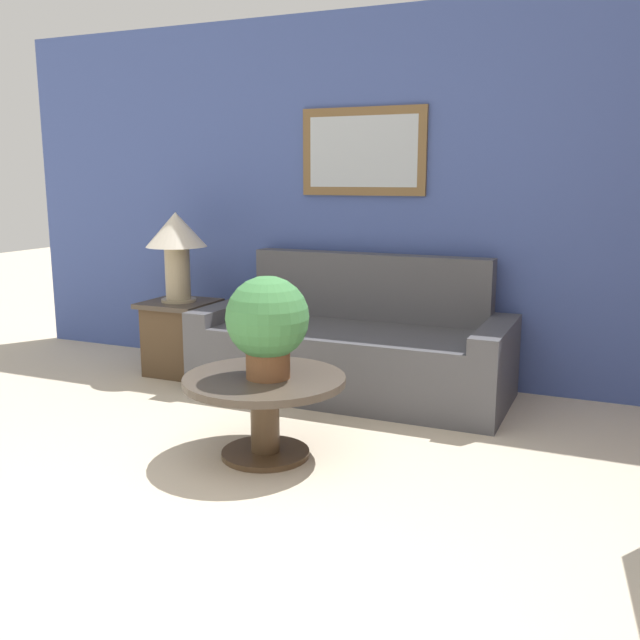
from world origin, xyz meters
TOP-DOWN VIEW (x-y plane):
  - wall_back at (-0.01, 3.25)m, footprint 7.07×0.09m
  - couch_main at (-0.45, 2.78)m, footprint 2.11×0.88m
  - coffee_table at (-0.46, 1.51)m, footprint 0.85×0.85m
  - side_table at (-1.81, 2.70)m, footprint 0.49×0.49m
  - table_lamp at (-1.81, 2.70)m, footprint 0.45×0.45m
  - potted_plant_on_table at (-0.43, 1.50)m, footprint 0.43×0.43m

SIDE VIEW (x-z plane):
  - side_table at x=-1.81m, z-range 0.01..0.56m
  - couch_main at x=-0.45m, z-range -0.17..0.76m
  - coffee_table at x=-0.46m, z-range 0.10..0.54m
  - potted_plant_on_table at x=-0.43m, z-range 0.47..1.00m
  - table_lamp at x=-1.81m, z-range 0.68..1.34m
  - wall_back at x=-0.01m, z-range 0.01..2.61m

